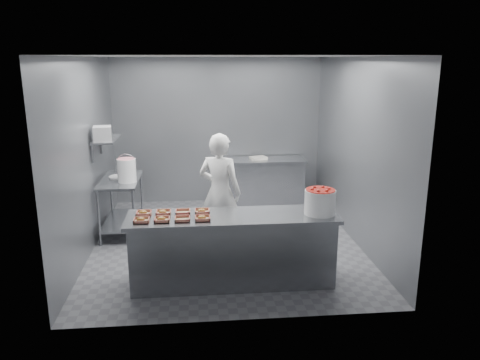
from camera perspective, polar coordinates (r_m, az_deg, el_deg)
name	(u,v)px	position (r m, az deg, el deg)	size (l,w,h in m)	color
floor	(226,242)	(7.34, -1.74, -7.56)	(4.50, 4.50, 0.00)	#4C4C51
ceiling	(224,56)	(6.80, -1.93, 14.85)	(4.50, 4.50, 0.00)	white
wall_back	(218,131)	(9.15, -2.75, 5.98)	(4.00, 0.04, 2.80)	slate
wall_left	(87,156)	(7.10, -18.18, 2.75)	(0.04, 4.50, 2.80)	slate
wall_right	(356,151)	(7.34, 13.98, 3.41)	(0.04, 4.50, 2.80)	slate
service_counter	(233,249)	(5.93, -0.90, -8.41)	(2.60, 0.70, 0.90)	slate
prep_table	(121,197)	(7.80, -14.28, -2.07)	(0.60, 1.20, 0.90)	slate
back_counter	(265,182)	(9.09, 3.11, -0.19)	(1.50, 0.60, 0.90)	slate
wall_shelf	(106,139)	(7.61, -15.99, 4.82)	(0.35, 0.90, 0.03)	slate
tray_0	(141,220)	(5.66, -11.94, -4.77)	(0.19, 0.18, 0.06)	tan
tray_1	(162,219)	(5.63, -9.51, -4.74)	(0.19, 0.18, 0.06)	tan
tray_2	(182,219)	(5.62, -7.03, -4.71)	(0.19, 0.18, 0.04)	tan
tray_3	(202,218)	(5.62, -4.61, -4.63)	(0.19, 0.18, 0.06)	tan
tray_4	(144,213)	(5.90, -11.68, -3.94)	(0.19, 0.18, 0.06)	tan
tray_5	(163,212)	(5.88, -9.35, -3.90)	(0.19, 0.18, 0.06)	tan
tray_6	(183,212)	(5.87, -6.97, -3.88)	(0.19, 0.18, 0.04)	tan
tray_7	(202,211)	(5.87, -4.66, -3.80)	(0.19, 0.18, 0.06)	tan
worker	(220,192)	(6.84, -2.47, -1.50)	(0.64, 0.42, 1.75)	white
strawberry_tub	(320,201)	(5.85, 9.74, -2.54)	(0.38, 0.38, 0.32)	white
glaze_bucket	(127,170)	(7.47, -13.66, 1.23)	(0.31, 0.29, 0.45)	white
bucket_lid	(119,177)	(7.81, -14.57, 0.36)	(0.31, 0.31, 0.02)	white
rag	(126,176)	(7.84, -13.70, 0.45)	(0.14, 0.12, 0.02)	#CCB28C
appliance	(102,134)	(7.33, -16.43, 5.44)	(0.26, 0.30, 0.22)	gray
paper_stack	(258,158)	(8.96, 2.25, 2.71)	(0.30, 0.22, 0.05)	silver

